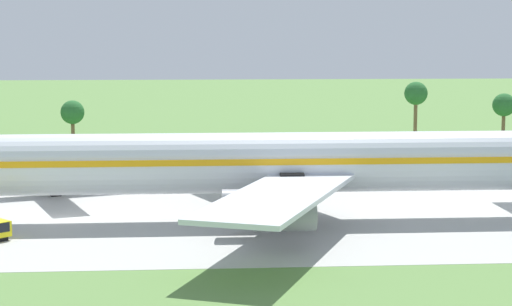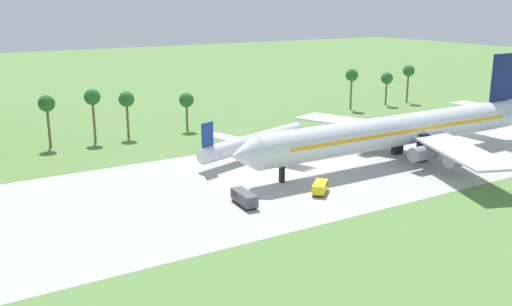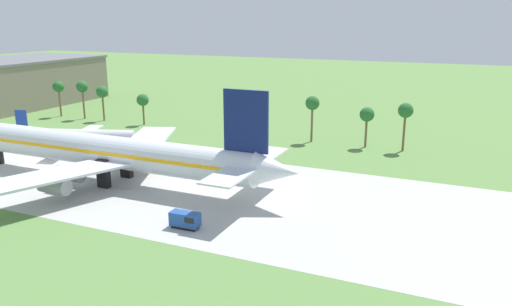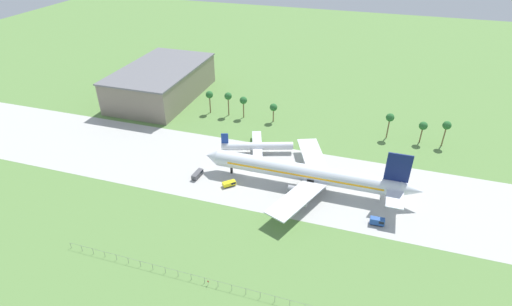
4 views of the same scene
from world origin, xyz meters
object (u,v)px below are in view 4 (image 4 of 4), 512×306
(regional_aircraft, at_px, (257,146))
(no_stopping_sign, at_px, (208,282))
(jet_airliner, at_px, (308,173))
(baggage_tug, at_px, (378,221))
(catering_van, at_px, (198,174))
(fuel_truck, at_px, (230,183))
(terminal_building, at_px, (162,82))

(regional_aircraft, bearing_deg, no_stopping_sign, -83.35)
(jet_airliner, xyz_separation_m, baggage_tug, (25.89, -13.46, -4.70))
(jet_airliner, bearing_deg, catering_van, -171.34)
(regional_aircraft, bearing_deg, fuel_truck, -95.68)
(baggage_tug, bearing_deg, catering_van, 173.89)
(jet_airliner, height_order, terminal_building, jet_airliner)
(regional_aircraft, relative_size, terminal_building, 0.48)
(regional_aircraft, relative_size, no_stopping_sign, 17.44)
(jet_airliner, relative_size, baggage_tug, 16.94)
(catering_van, height_order, terminal_building, terminal_building)
(jet_airliner, distance_m, regional_aircraft, 30.61)
(jet_airliner, height_order, no_stopping_sign, jet_airliner)
(catering_van, bearing_deg, baggage_tug, -6.11)
(baggage_tug, distance_m, catering_van, 67.48)
(baggage_tug, height_order, no_stopping_sign, baggage_tug)
(fuel_truck, xyz_separation_m, catering_van, (-13.73, 1.79, 0.15))
(regional_aircraft, bearing_deg, jet_airliner, -35.10)
(regional_aircraft, relative_size, fuel_truck, 5.98)
(jet_airliner, relative_size, no_stopping_sign, 47.28)
(catering_van, bearing_deg, fuel_truck, -7.45)
(baggage_tug, distance_m, fuel_truck, 53.63)
(fuel_truck, bearing_deg, jet_airliner, 16.38)
(baggage_tug, relative_size, no_stopping_sign, 2.79)
(no_stopping_sign, xyz_separation_m, terminal_building, (-74.45, 110.34, 7.28))
(jet_airliner, height_order, fuel_truck, jet_airliner)
(terminal_building, bearing_deg, fuel_truck, -45.91)
(regional_aircraft, xyz_separation_m, baggage_tug, (50.81, -30.98, -1.69))
(fuel_truck, height_order, catering_van, catering_van)
(jet_airliner, relative_size, terminal_building, 1.30)
(jet_airliner, relative_size, fuel_truck, 16.22)
(regional_aircraft, distance_m, no_stopping_sign, 70.65)
(regional_aircraft, height_order, fuel_truck, regional_aircraft)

